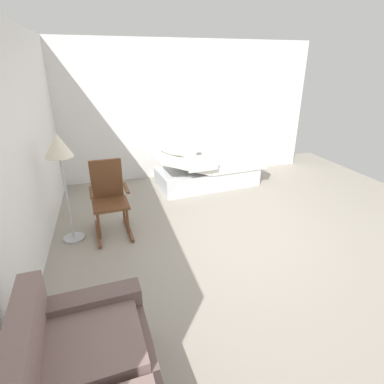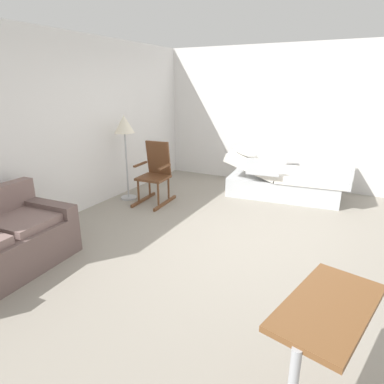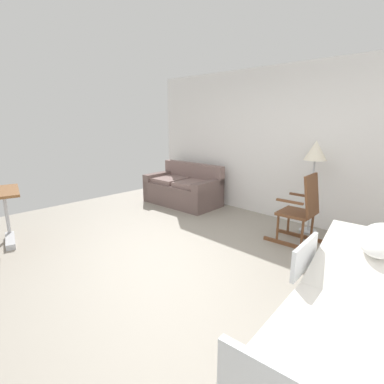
% 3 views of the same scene
% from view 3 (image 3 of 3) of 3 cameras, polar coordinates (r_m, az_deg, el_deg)
% --- Properties ---
extents(ground_plane, '(7.35, 7.35, 0.00)m').
position_cam_3_polar(ground_plane, '(3.95, -3.45, -13.30)').
color(ground_plane, gray).
extents(back_wall, '(6.08, 0.10, 2.70)m').
position_cam_3_polar(back_wall, '(5.61, 16.86, 8.68)').
color(back_wall, white).
rests_on(back_wall, ground).
extents(hospital_bed, '(1.16, 2.20, 0.92)m').
position_cam_3_polar(hospital_bed, '(2.67, 28.86, -22.56)').
color(hospital_bed, silver).
rests_on(hospital_bed, ground).
extents(couch, '(1.65, 0.94, 0.85)m').
position_cam_3_polar(couch, '(6.43, -1.67, 0.44)').
color(couch, '#68534F').
rests_on(couch, ground).
extents(rocking_chair, '(0.79, 0.53, 1.05)m').
position_cam_3_polar(rocking_chair, '(4.62, 20.23, -3.35)').
color(rocking_chair, brown).
rests_on(rocking_chair, ground).
extents(floor_lamp, '(0.34, 0.34, 1.48)m').
position_cam_3_polar(floor_lamp, '(4.99, 22.49, 6.23)').
color(floor_lamp, '#B2B5BA').
rests_on(floor_lamp, ground).
extents(overbed_table, '(0.88, 0.57, 0.84)m').
position_cam_3_polar(overbed_table, '(5.04, -32.11, -2.91)').
color(overbed_table, '#B2B5BA').
rests_on(overbed_table, ground).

